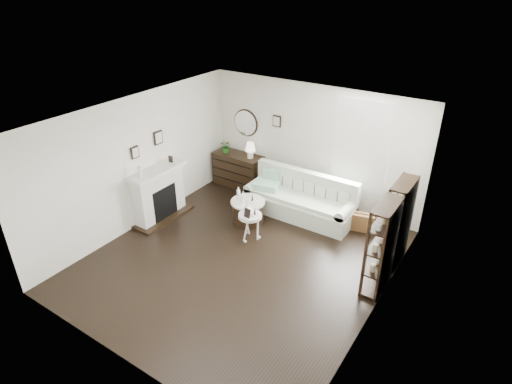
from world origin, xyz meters
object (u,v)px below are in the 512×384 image
Objects in this scene: pedestal_table at (250,216)px; dresser at (238,170)px; sofa at (300,201)px; drum_table at (248,211)px.

dresser is at bearing 130.96° from pedestal_table.
pedestal_table is at bearing -104.68° from sofa.
sofa is 1.97m from dresser.
dresser is at bearing 168.38° from sofa.
pedestal_table is at bearing -51.78° from drum_table.
dresser reaches higher than drum_table.
drum_table is at bearing -48.03° from dresser.
pedestal_table is (-0.37, -1.40, 0.20)m from sofa.
sofa is at bearing 75.32° from pedestal_table.
dresser reaches higher than pedestal_table.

